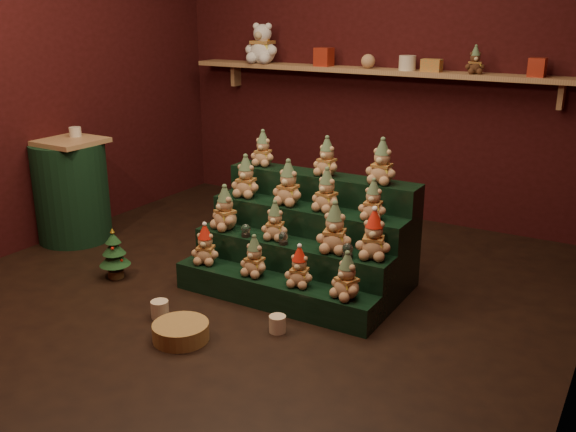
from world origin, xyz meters
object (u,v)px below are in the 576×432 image
Objects in this scene: snow_globe_c at (348,251)px; mini_christmas_tree at (114,254)px; snow_globe_a at (246,230)px; riser_tier_front at (273,292)px; wicker_basket at (181,332)px; brown_bear at (475,60)px; side_table at (71,190)px; white_bear at (263,38)px; mug_right at (277,324)px; mug_left at (160,309)px; snow_globe_b at (283,238)px.

snow_globe_c is 1.68m from mini_christmas_tree.
snow_globe_a reaches higher than mini_christmas_tree.
riser_tier_front is 16.12× the size of snow_globe_a.
riser_tier_front is at bearing -159.97° from snow_globe_c.
riser_tier_front is at bearing 71.48° from wicker_basket.
snow_globe_a is 0.27× the size of wicker_basket.
snow_globe_a is 0.41× the size of brown_bear.
white_bear reaches higher than side_table.
side_table is 2.27× the size of mini_christmas_tree.
snow_globe_c is at bearing -49.55° from white_bear.
mug_right is (-0.23, -0.45, -0.36)m from snow_globe_c.
mini_christmas_tree is 0.81× the size of white_bear.
side_table reaches higher than mug_left.
snow_globe_c is 1.21m from mug_left.
snow_globe_a is 0.77m from mug_right.
snow_globe_a reaches higher than mug_right.
brown_bear reaches higher than side_table.
mug_right is at bearing -59.49° from white_bear.
brown_bear is at bearing 72.46° from riser_tier_front.
snow_globe_b reaches higher than mini_christmas_tree.
snow_globe_b is at bearing 53.55° from mug_left.
side_table is 1.84× the size of white_bear.
mini_christmas_tree is (0.86, -0.42, -0.23)m from side_table.
mug_right is at bearing -40.86° from snow_globe_a.
mug_left is (-0.51, -0.50, -0.04)m from riser_tier_front.
white_bear is (-1.34, 2.00, 1.46)m from riser_tier_front.
snow_globe_c reaches higher than mug_left.
white_bear is at bearing 112.93° from wicker_basket.
snow_globe_b is 0.83× the size of mug_right.
mug_right is 0.48× the size of brown_bear.
side_table is (-2.49, 0.07, 0.01)m from snow_globe_c.
white_bear is (-1.03, 1.84, 1.14)m from snow_globe_a.
snow_globe_a is 0.24× the size of mini_christmas_tree.
mug_right is 0.31× the size of wicker_basket.
brown_bear reaches higher than wicker_basket.
mini_christmas_tree is 3.65× the size of mug_right.
riser_tier_front is at bearing -59.76° from white_bear.
wicker_basket is (-0.20, -0.81, -0.35)m from snow_globe_b.
riser_tier_front is 0.69m from wicker_basket.
mini_christmas_tree is at bearing -167.92° from snow_globe_c.
mini_christmas_tree is (-1.19, -0.19, 0.09)m from riser_tier_front.
mini_christmas_tree is 1.14× the size of wicker_basket.
side_table reaches higher than snow_globe_b.
snow_globe_b is at bearing -57.90° from white_bear.
white_bear is at bearing 123.84° from riser_tier_front.
brown_bear is at bearing 84.02° from snow_globe_c.
white_bear is at bearing 108.42° from mug_left.
snow_globe_a is at bearing 180.00° from snow_globe_b.
white_bear is (0.71, 1.77, 1.13)m from side_table.
riser_tier_front is 4.31× the size of wicker_basket.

